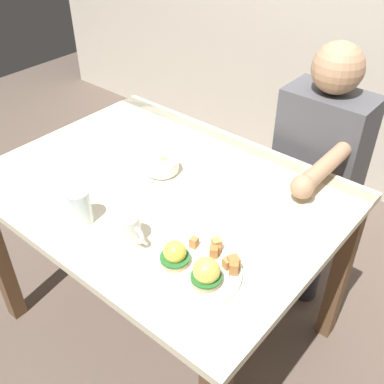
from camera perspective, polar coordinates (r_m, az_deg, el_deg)
ground_plane at (r=2.10m, az=-2.99°, el=-15.80°), size 6.00×6.00×0.00m
dining_table at (r=1.64m, az=-3.69°, el=-2.23°), size 1.20×0.90×0.74m
eggs_benedict_plate at (r=1.24m, az=0.31°, el=-9.43°), size 0.27×0.27×0.09m
fruit_bowl at (r=1.62m, az=-3.80°, el=3.35°), size 0.12×0.12×0.06m
coffee_mug at (r=1.33m, az=-8.07°, el=-4.53°), size 0.11×0.08×0.09m
fork at (r=1.49m, az=13.39°, el=-2.45°), size 0.03×0.16×0.00m
water_glass_near at (r=1.43m, az=-13.89°, el=-2.06°), size 0.07×0.07×0.11m
diner_person at (r=1.91m, az=15.35°, el=3.37°), size 0.34×0.54×1.14m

